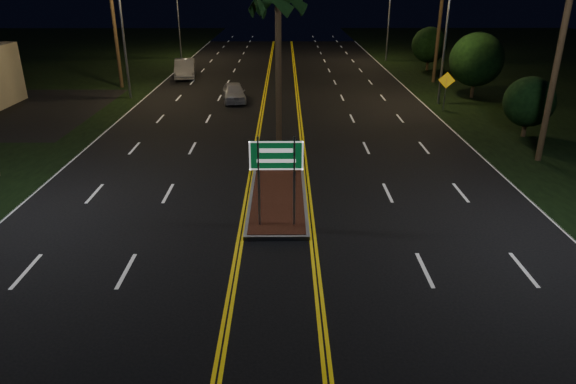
{
  "coord_description": "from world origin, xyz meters",
  "views": [
    {
      "loc": [
        0.29,
        -13.33,
        8.15
      ],
      "look_at": [
        0.38,
        1.58,
        1.9
      ],
      "focal_mm": 32.0,
      "sensor_mm": 36.0,
      "label": 1
    }
  ],
  "objects_px": {
    "streetlight_left_far": "(181,3)",
    "car_far": "(185,67)",
    "shrub_near": "(529,102)",
    "car_near": "(234,91)",
    "streetlight_right_far": "(386,4)",
    "streetlight_left_mid": "(127,17)",
    "highway_sign": "(276,164)",
    "shrub_far": "(429,45)",
    "shrub_mid": "(476,60)",
    "warning_sign": "(446,86)",
    "streetlight_right_mid": "(442,19)",
    "median_island": "(278,182)"
  },
  "relations": [
    {
      "from": "streetlight_left_far",
      "to": "streetlight_right_mid",
      "type": "relative_size",
      "value": 1.0
    },
    {
      "from": "streetlight_left_far",
      "to": "shrub_far",
      "type": "distance_m",
      "value": 25.9
    },
    {
      "from": "streetlight_right_mid",
      "to": "shrub_mid",
      "type": "distance_m",
      "value": 4.9
    },
    {
      "from": "shrub_far",
      "to": "warning_sign",
      "type": "xyz_separation_m",
      "value": [
        -3.0,
        -15.94,
        -0.7
      ]
    },
    {
      "from": "warning_sign",
      "to": "streetlight_left_far",
      "type": "bearing_deg",
      "value": 151.17
    },
    {
      "from": "streetlight_left_far",
      "to": "car_far",
      "type": "xyz_separation_m",
      "value": [
        2.17,
        -11.79,
        -4.73
      ]
    },
    {
      "from": "streetlight_right_far",
      "to": "car_far",
      "type": "height_order",
      "value": "streetlight_right_far"
    },
    {
      "from": "shrub_near",
      "to": "car_near",
      "type": "bearing_deg",
      "value": 152.15
    },
    {
      "from": "shrub_near",
      "to": "car_far",
      "type": "relative_size",
      "value": 0.59
    },
    {
      "from": "warning_sign",
      "to": "shrub_near",
      "type": "bearing_deg",
      "value": -46.65
    },
    {
      "from": "shrub_near",
      "to": "car_near",
      "type": "height_order",
      "value": "shrub_near"
    },
    {
      "from": "highway_sign",
      "to": "streetlight_left_mid",
      "type": "xyz_separation_m",
      "value": [
        -10.61,
        21.2,
        3.25
      ]
    },
    {
      "from": "median_island",
      "to": "warning_sign",
      "type": "xyz_separation_m",
      "value": [
        10.8,
        13.06,
        1.56
      ]
    },
    {
      "from": "warning_sign",
      "to": "car_far",
      "type": "bearing_deg",
      "value": 167.09
    },
    {
      "from": "shrub_near",
      "to": "highway_sign",
      "type": "bearing_deg",
      "value": -140.31
    },
    {
      "from": "shrub_far",
      "to": "shrub_mid",
      "type": "bearing_deg",
      "value": -89.05
    },
    {
      "from": "streetlight_right_far",
      "to": "highway_sign",
      "type": "bearing_deg",
      "value": -105.15
    },
    {
      "from": "streetlight_right_mid",
      "to": "shrub_near",
      "type": "bearing_deg",
      "value": -70.16
    },
    {
      "from": "highway_sign",
      "to": "streetlight_right_far",
      "type": "xyz_separation_m",
      "value": [
        10.61,
        39.2,
        3.25
      ]
    },
    {
      "from": "car_far",
      "to": "streetlight_right_mid",
      "type": "bearing_deg",
      "value": -36.5
    },
    {
      "from": "highway_sign",
      "to": "streetlight_left_far",
      "type": "distance_m",
      "value": 42.67
    },
    {
      "from": "streetlight_left_mid",
      "to": "car_far",
      "type": "xyz_separation_m",
      "value": [
        2.17,
        8.21,
        -4.73
      ]
    },
    {
      "from": "streetlight_left_far",
      "to": "car_near",
      "type": "distance_m",
      "value": 22.87
    },
    {
      "from": "streetlight_right_mid",
      "to": "warning_sign",
      "type": "height_order",
      "value": "streetlight_right_mid"
    },
    {
      "from": "shrub_near",
      "to": "shrub_mid",
      "type": "relative_size",
      "value": 0.71
    },
    {
      "from": "streetlight_left_far",
      "to": "car_near",
      "type": "xyz_separation_m",
      "value": [
        7.29,
        -21.11,
        -4.9
      ]
    },
    {
      "from": "highway_sign",
      "to": "car_near",
      "type": "height_order",
      "value": "highway_sign"
    },
    {
      "from": "streetlight_right_mid",
      "to": "car_near",
      "type": "bearing_deg",
      "value": 176.35
    },
    {
      "from": "streetlight_left_far",
      "to": "shrub_mid",
      "type": "bearing_deg",
      "value": -39.1
    },
    {
      "from": "median_island",
      "to": "highway_sign",
      "type": "xyz_separation_m",
      "value": [
        0.0,
        -4.2,
        2.32
      ]
    },
    {
      "from": "median_island",
      "to": "shrub_near",
      "type": "relative_size",
      "value": 3.11
    },
    {
      "from": "streetlight_right_far",
      "to": "streetlight_left_mid",
      "type": "bearing_deg",
      "value": -139.7
    },
    {
      "from": "streetlight_right_far",
      "to": "shrub_near",
      "type": "relative_size",
      "value": 2.73
    },
    {
      "from": "median_island",
      "to": "streetlight_left_mid",
      "type": "distance_m",
      "value": 20.8
    },
    {
      "from": "car_near",
      "to": "warning_sign",
      "type": "xyz_separation_m",
      "value": [
        14.12,
        -2.83,
        0.89
      ]
    },
    {
      "from": "car_near",
      "to": "car_far",
      "type": "height_order",
      "value": "car_far"
    },
    {
      "from": "streetlight_right_far",
      "to": "shrub_mid",
      "type": "bearing_deg",
      "value": -79.34
    },
    {
      "from": "shrub_near",
      "to": "shrub_far",
      "type": "xyz_separation_m",
      "value": [
        0.3,
        22.0,
        0.39
      ]
    },
    {
      "from": "shrub_near",
      "to": "shrub_far",
      "type": "distance_m",
      "value": 22.01
    },
    {
      "from": "streetlight_right_mid",
      "to": "warning_sign",
      "type": "relative_size",
      "value": 3.57
    },
    {
      "from": "streetlight_right_far",
      "to": "warning_sign",
      "type": "relative_size",
      "value": 3.57
    },
    {
      "from": "streetlight_right_mid",
      "to": "streetlight_left_mid",
      "type": "bearing_deg",
      "value": 174.62
    },
    {
      "from": "streetlight_left_far",
      "to": "streetlight_right_far",
      "type": "xyz_separation_m",
      "value": [
        21.23,
        -2.0,
        0.0
      ]
    },
    {
      "from": "median_island",
      "to": "car_near",
      "type": "xyz_separation_m",
      "value": [
        -3.32,
        15.89,
        0.67
      ]
    },
    {
      "from": "shrub_far",
      "to": "car_near",
      "type": "bearing_deg",
      "value": -142.56
    },
    {
      "from": "shrub_mid",
      "to": "car_far",
      "type": "height_order",
      "value": "shrub_mid"
    },
    {
      "from": "shrub_near",
      "to": "streetlight_right_mid",
      "type": "bearing_deg",
      "value": 109.84
    },
    {
      "from": "highway_sign",
      "to": "shrub_mid",
      "type": "bearing_deg",
      "value": 56.56
    },
    {
      "from": "highway_sign",
      "to": "streetlight_right_mid",
      "type": "distance_m",
      "value": 22.18
    },
    {
      "from": "streetlight_left_mid",
      "to": "shrub_far",
      "type": "xyz_separation_m",
      "value": [
        24.41,
        12.0,
        -3.32
      ]
    }
  ]
}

